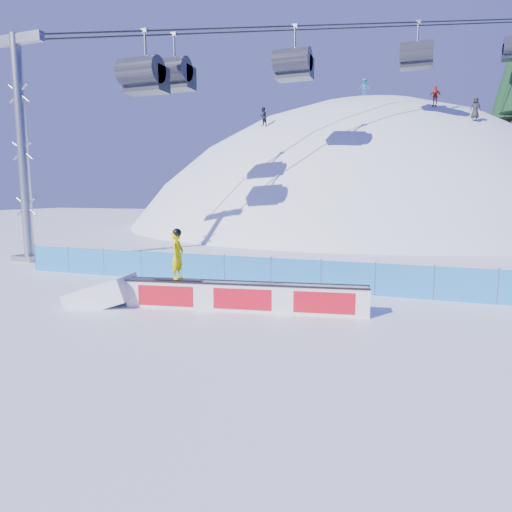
% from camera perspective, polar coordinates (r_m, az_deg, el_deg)
% --- Properties ---
extents(ground, '(160.00, 160.00, 0.00)m').
position_cam_1_polar(ground, '(14.45, -7.61, -7.14)').
color(ground, white).
rests_on(ground, ground).
extents(snow_hill, '(64.00, 64.00, 64.00)m').
position_cam_1_polar(snow_hill, '(58.88, 12.68, -13.97)').
color(snow_hill, white).
rests_on(snow_hill, ground).
extents(safety_fence, '(22.05, 0.05, 1.30)m').
position_cam_1_polar(safety_fence, '(18.33, -1.10, -1.94)').
color(safety_fence, blue).
rests_on(safety_fence, ground).
extents(chairlift, '(40.80, 41.70, 22.00)m').
position_cam_1_polar(chairlift, '(41.98, 18.51, 25.77)').
color(chairlift, gray).
rests_on(chairlift, ground).
extents(rail_box, '(7.77, 1.83, 0.94)m').
position_cam_1_polar(rail_box, '(14.53, -1.55, -5.11)').
color(rail_box, white).
rests_on(rail_box, ground).
extents(snow_ramp, '(2.48, 1.78, 1.42)m').
position_cam_1_polar(snow_ramp, '(16.34, -18.57, -5.72)').
color(snow_ramp, white).
rests_on(snow_ramp, ground).
extents(snowboarder, '(1.63, 0.60, 1.67)m').
position_cam_1_polar(snowboarder, '(14.90, -9.79, 0.17)').
color(snowboarder, black).
rests_on(snowboarder, rail_box).
extents(distant_skiers, '(18.59, 9.40, 5.46)m').
position_cam_1_polar(distant_skiers, '(45.11, 14.41, 18.34)').
color(distant_skiers, black).
rests_on(distant_skiers, ground).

